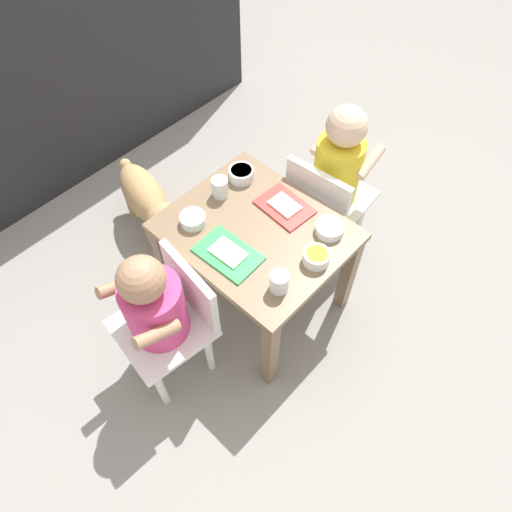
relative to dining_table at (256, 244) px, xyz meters
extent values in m
plane|color=gray|center=(0.00, 0.00, -0.36)|extent=(7.00, 7.00, 0.00)
cube|color=#232326|center=(0.00, 1.26, 0.15)|extent=(2.06, 0.37, 1.02)
cube|color=#7A6047|center=(0.00, 0.00, 0.07)|extent=(0.49, 0.59, 0.03)
cube|color=#7A6047|center=(-0.22, -0.26, -0.15)|extent=(0.04, 0.04, 0.41)
cube|color=#7A6047|center=(0.22, -0.26, -0.15)|extent=(0.04, 0.04, 0.41)
cube|color=#7A6047|center=(-0.22, 0.26, -0.15)|extent=(0.04, 0.04, 0.41)
cube|color=#7A6047|center=(0.22, 0.26, -0.15)|extent=(0.04, 0.04, 0.41)
cube|color=white|center=(-0.42, 0.03, -0.08)|extent=(0.31, 0.31, 0.02)
cube|color=white|center=(-0.29, 0.01, 0.04)|extent=(0.06, 0.27, 0.22)
cylinder|color=#D83F7F|center=(-0.42, 0.03, 0.05)|extent=(0.19, 0.19, 0.23)
sphere|color=#A87A5B|center=(-0.43, 0.03, 0.22)|extent=(0.14, 0.14, 0.14)
cylinder|color=white|center=(-0.50, 0.14, -0.22)|extent=(0.03, 0.03, 0.27)
cylinder|color=white|center=(-0.53, -0.06, -0.22)|extent=(0.03, 0.03, 0.27)
cylinder|color=white|center=(-0.31, 0.11, -0.22)|extent=(0.03, 0.03, 0.27)
cylinder|color=white|center=(-0.33, -0.09, -0.22)|extent=(0.03, 0.03, 0.27)
cylinder|color=#A87A5B|center=(-0.45, 0.14, 0.10)|extent=(0.15, 0.06, 0.09)
cylinder|color=#A87A5B|center=(-0.48, -0.07, 0.10)|extent=(0.15, 0.06, 0.09)
cube|color=white|center=(0.42, -0.02, -0.08)|extent=(0.30, 0.30, 0.02)
cube|color=white|center=(0.29, -0.03, 0.04)|extent=(0.04, 0.27, 0.22)
cylinder|color=yellow|center=(0.42, -0.02, 0.07)|extent=(0.18, 0.18, 0.27)
sphere|color=beige|center=(0.43, -0.02, 0.26)|extent=(0.14, 0.14, 0.14)
cylinder|color=white|center=(0.52, -0.12, -0.22)|extent=(0.03, 0.03, 0.27)
cylinder|color=white|center=(0.51, 0.08, -0.22)|extent=(0.03, 0.03, 0.27)
cylinder|color=white|center=(0.32, -0.13, -0.22)|extent=(0.03, 0.03, 0.27)
cylinder|color=white|center=(0.31, 0.07, -0.22)|extent=(0.03, 0.03, 0.27)
cylinder|color=beige|center=(0.47, -0.12, 0.13)|extent=(0.15, 0.05, 0.09)
cylinder|color=beige|center=(0.46, 0.08, 0.13)|extent=(0.15, 0.05, 0.09)
ellipsoid|color=tan|center=(-0.04, 0.61, -0.16)|extent=(0.24, 0.39, 0.18)
sphere|color=tan|center=(-0.09, 0.41, -0.12)|extent=(0.14, 0.14, 0.14)
sphere|color=black|center=(-0.10, 0.36, -0.12)|extent=(0.06, 0.06, 0.06)
torus|color=green|center=(-0.08, 0.45, -0.13)|extent=(0.12, 0.06, 0.12)
sphere|color=tan|center=(0.00, 0.78, -0.13)|extent=(0.05, 0.05, 0.05)
cylinder|color=tan|center=(-0.11, 0.53, -0.30)|extent=(0.04, 0.04, 0.12)
cylinder|color=tan|center=(-0.02, 0.51, -0.30)|extent=(0.04, 0.04, 0.12)
cylinder|color=tan|center=(-0.06, 0.72, -0.30)|extent=(0.04, 0.04, 0.12)
cylinder|color=tan|center=(0.03, 0.70, -0.30)|extent=(0.04, 0.04, 0.12)
cube|color=green|center=(-0.14, -0.01, 0.08)|extent=(0.14, 0.21, 0.01)
cube|color=white|center=(-0.14, -0.01, 0.09)|extent=(0.08, 0.12, 0.01)
cube|color=red|center=(0.14, -0.01, 0.08)|extent=(0.15, 0.20, 0.01)
cube|color=white|center=(0.14, -0.01, 0.09)|extent=(0.08, 0.11, 0.01)
cylinder|color=white|center=(0.03, 0.20, 0.12)|extent=(0.06, 0.06, 0.07)
cylinder|color=silver|center=(0.03, 0.20, 0.09)|extent=(0.05, 0.05, 0.03)
cylinder|color=white|center=(-0.12, -0.21, 0.11)|extent=(0.06, 0.06, 0.07)
cylinder|color=silver|center=(-0.12, -0.21, 0.10)|extent=(0.05, 0.05, 0.04)
cylinder|color=white|center=(0.03, -0.23, 0.10)|extent=(0.09, 0.09, 0.04)
cylinder|color=gold|center=(0.03, -0.23, 0.12)|extent=(0.07, 0.07, 0.01)
cylinder|color=white|center=(-0.12, 0.17, 0.10)|extent=(0.09, 0.09, 0.03)
cylinder|color=gold|center=(-0.12, 0.17, 0.11)|extent=(0.07, 0.07, 0.01)
cylinder|color=white|center=(0.16, -0.18, 0.10)|extent=(0.10, 0.10, 0.03)
cylinder|color=#D84C33|center=(0.16, -0.18, 0.11)|extent=(0.08, 0.08, 0.01)
cylinder|color=white|center=(0.14, 0.20, 0.10)|extent=(0.09, 0.09, 0.04)
cylinder|color=#D84C33|center=(0.14, 0.20, 0.12)|extent=(0.08, 0.08, 0.01)
camera|label=1|loc=(-0.72, -0.67, 1.29)|focal=32.78mm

